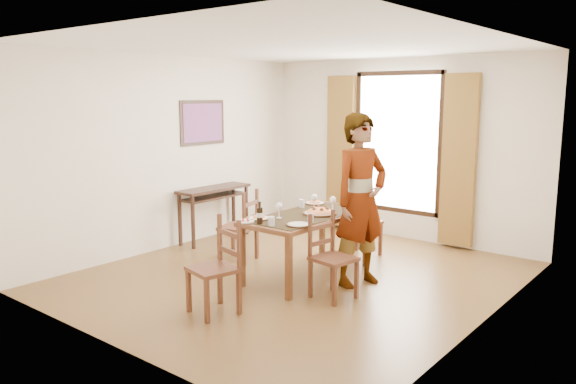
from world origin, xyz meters
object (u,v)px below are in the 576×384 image
Objects in this scene: dining_table at (308,220)px; console_table at (214,195)px; pasta_platter at (320,210)px; man at (361,200)px.

console_table is at bearing 166.88° from dining_table.
console_table is at bearing 169.59° from pasta_platter.
pasta_platter is at bearing 34.87° from dining_table.
pasta_platter is (2.23, -0.41, 0.12)m from console_table.
console_table reaches higher than dining_table.
console_table is 2.27m from pasta_platter.
pasta_platter is (0.12, 0.08, 0.12)m from dining_table.
dining_table is 0.86× the size of man.
dining_table is 0.72m from man.
dining_table is at bearing -13.12° from console_table.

